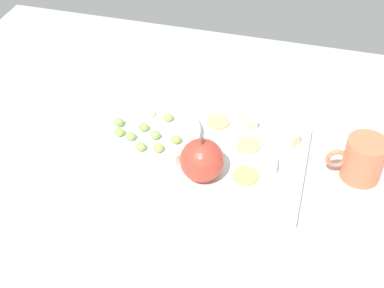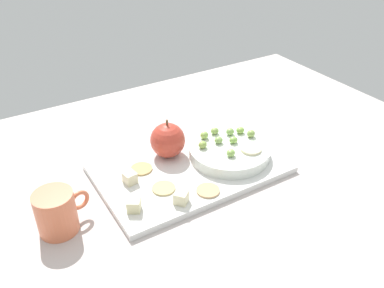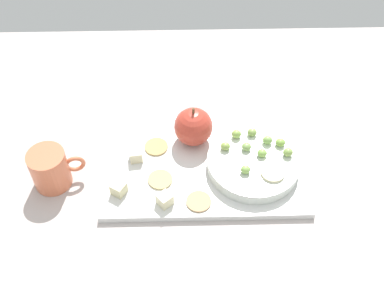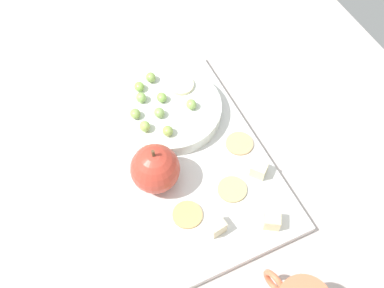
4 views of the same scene
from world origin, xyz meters
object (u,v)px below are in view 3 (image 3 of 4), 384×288
(grape_3, at_px, (252,132))
(grape_4, at_px, (225,146))
(cracker_1, at_px, (201,201))
(grape_8, at_px, (288,154))
(cracker_0, at_px, (160,180))
(platter, at_px, (204,164))
(cracker_2, at_px, (156,147))
(cheese_cube_0, at_px, (165,200))
(grape_7, at_px, (246,147))
(grape_0, at_px, (262,154))
(cup, at_px, (50,169))
(grape_6, at_px, (267,140))
(grape_2, at_px, (280,142))
(apple_whole, at_px, (193,127))
(cheese_cube_1, at_px, (119,189))
(grape_5, at_px, (246,170))
(cheese_cube_2, at_px, (136,155))
(apple_slice_0, at_px, (273,172))
(serving_dish, at_px, (253,163))
(grape_1, at_px, (236,134))

(grape_3, relative_size, grape_4, 1.00)
(grape_4, bearing_deg, cracker_1, 64.56)
(grape_8, bearing_deg, cracker_1, 26.39)
(cracker_0, xyz_separation_m, grape_3, (-0.18, -0.09, 0.03))
(platter, bearing_deg, cracker_2, -22.89)
(cheese_cube_0, distance_m, cracker_1, 0.07)
(grape_4, bearing_deg, grape_7, 177.22)
(grape_0, height_order, cup, cup)
(cracker_2, height_order, grape_6, grape_6)
(cracker_2, height_order, grape_2, grape_2)
(grape_0, bearing_deg, apple_whole, -28.09)
(cheese_cube_0, height_order, cracker_0, cheese_cube_0)
(cheese_cube_1, xyz_separation_m, grape_5, (-0.24, -0.02, 0.02))
(cheese_cube_1, xyz_separation_m, cheese_cube_2, (-0.03, -0.08, 0.00))
(grape_7, relative_size, cup, 0.19)
(cup, bearing_deg, grape_5, 177.70)
(grape_2, bearing_deg, apple_slice_0, 71.31)
(cracker_1, bearing_deg, cup, -12.63)
(platter, distance_m, cracker_0, 0.10)
(cheese_cube_2, xyz_separation_m, grape_7, (-0.22, 0.00, 0.02))
(cheese_cube_0, bearing_deg, grape_8, -160.09)
(cracker_0, relative_size, grape_3, 2.44)
(grape_7, bearing_deg, cheese_cube_0, 33.85)
(grape_4, xyz_separation_m, cup, (0.34, 0.04, -0.01))
(apple_slice_0, bearing_deg, cheese_cube_2, -13.20)
(platter, xyz_separation_m, cup, (0.29, 0.03, 0.03))
(apple_whole, bearing_deg, grape_5, 131.83)
(grape_6, bearing_deg, cheese_cube_1, 18.40)
(serving_dish, height_order, grape_8, grape_8)
(grape_8, bearing_deg, cheese_cube_0, 19.91)
(grape_0, bearing_deg, cheese_cube_2, -4.86)
(grape_8, bearing_deg, platter, -3.55)
(grape_2, height_order, cup, cup)
(cheese_cube_2, height_order, grape_5, grape_5)
(grape_4, relative_size, apple_slice_0, 0.43)
(cracker_1, bearing_deg, apple_slice_0, -161.84)
(grape_0, height_order, grape_2, same)
(cheese_cube_0, xyz_separation_m, grape_3, (-0.17, -0.14, 0.02))
(cracker_0, bearing_deg, platter, -153.74)
(cracker_2, bearing_deg, cheese_cube_2, 37.15)
(grape_1, bearing_deg, cracker_2, 1.01)
(grape_3, bearing_deg, grape_0, 103.30)
(cracker_2, distance_m, grape_2, 0.25)
(cheese_cube_0, bearing_deg, platter, -128.56)
(cheese_cube_1, relative_size, grape_5, 1.26)
(cracker_1, bearing_deg, grape_7, -131.20)
(cheese_cube_2, height_order, cracker_2, cheese_cube_2)
(serving_dish, height_order, cheese_cube_0, same)
(platter, relative_size, grape_7, 20.65)
(cheese_cube_1, height_order, cracker_2, cheese_cube_1)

